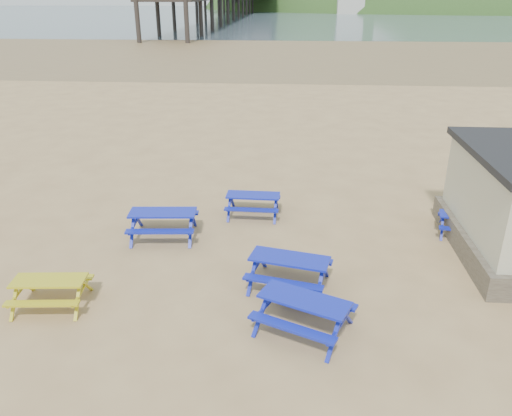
{
  "coord_description": "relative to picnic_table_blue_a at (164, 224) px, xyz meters",
  "views": [
    {
      "loc": [
        1.84,
        -12.62,
        7.17
      ],
      "look_at": [
        0.78,
        1.5,
        1.0
      ],
      "focal_mm": 35.0,
      "sensor_mm": 36.0,
      "label": 1
    }
  ],
  "objects": [
    {
      "name": "ground",
      "position": [
        2.12,
        -1.3,
        -0.43
      ],
      "size": [
        400.0,
        400.0,
        0.0
      ],
      "primitive_type": "plane",
      "color": "tan",
      "rests_on": "ground"
    },
    {
      "name": "wet_sand",
      "position": [
        2.12,
        53.7,
        -0.43
      ],
      "size": [
        400.0,
        400.0,
        0.0
      ],
      "primitive_type": "plane",
      "color": "olive",
      "rests_on": "ground"
    },
    {
      "name": "sea",
      "position": [
        2.12,
        168.7,
        -0.43
      ],
      "size": [
        400.0,
        400.0,
        0.0
      ],
      "primitive_type": "plane",
      "color": "#495B68",
      "rests_on": "ground"
    },
    {
      "name": "picnic_table_blue_a",
      "position": [
        0.0,
        0.0,
        0.0
      ],
      "size": [
        2.19,
        1.82,
        0.86
      ],
      "rotation": [
        0.0,
        0.0,
        0.08
      ],
      "color": "#032CB4",
      "rests_on": "ground"
    },
    {
      "name": "picnic_table_blue_b",
      "position": [
        2.68,
        1.89,
        -0.05
      ],
      "size": [
        1.85,
        1.51,
        0.76
      ],
      "rotation": [
        0.0,
        0.0,
        -0.02
      ],
      "color": "#032CB4",
      "rests_on": "ground"
    },
    {
      "name": "picnic_table_blue_c",
      "position": [
        9.53,
        0.82,
        -0.09
      ],
      "size": [
        1.88,
        1.65,
        0.69
      ],
      "rotation": [
        0.0,
        0.0,
        -0.22
      ],
      "color": "#032CB4",
      "rests_on": "ground"
    },
    {
      "name": "picnic_table_blue_d",
      "position": [
        4.35,
        -4.45,
        -0.01
      ],
      "size": [
        2.53,
        2.33,
        0.85
      ],
      "rotation": [
        0.0,
        0.0,
        -0.42
      ],
      "color": "#032CB4",
      "rests_on": "ground"
    },
    {
      "name": "picnic_table_blue_e",
      "position": [
        3.99,
        -2.61,
        -0.0
      ],
      "size": [
        2.36,
        2.06,
        0.86
      ],
      "rotation": [
        0.0,
        0.0,
        -0.23
      ],
      "color": "#032CB4",
      "rests_on": "ground"
    },
    {
      "name": "picnic_table_yellow",
      "position": [
        -1.85,
        -3.92,
        -0.07
      ],
      "size": [
        1.87,
        1.56,
        0.73
      ],
      "rotation": [
        0.0,
        0.0,
        0.09
      ],
      "color": "#BDB30E",
      "rests_on": "ground"
    },
    {
      "name": "headland_town",
      "position": [
        92.12,
        228.38,
        -10.34
      ],
      "size": [
        264.0,
        144.0,
        108.0
      ],
      "color": "#2D4C1E",
      "rests_on": "ground"
    }
  ]
}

